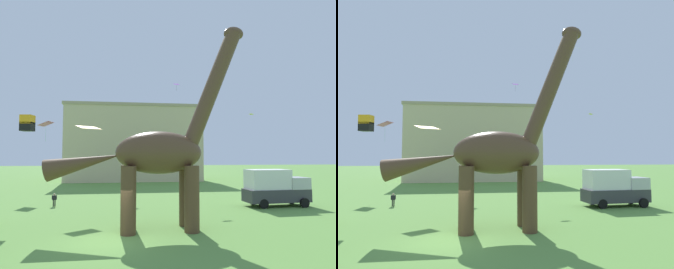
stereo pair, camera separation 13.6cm
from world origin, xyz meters
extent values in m
plane|color=#5B8E3D|center=(0.00, 0.00, 0.00)|extent=(240.00, 240.00, 0.00)
cylinder|color=#513823|center=(4.68, 2.88, 1.92)|extent=(0.89, 0.89, 3.83)
cylinder|color=#513823|center=(4.68, 1.18, 1.92)|extent=(0.89, 0.89, 3.83)
cylinder|color=#513823|center=(1.01, 2.88, 1.92)|extent=(0.89, 0.89, 3.83)
cylinder|color=#513823|center=(1.01, 1.18, 1.92)|extent=(0.89, 0.89, 3.83)
ellipsoid|color=#513823|center=(2.84, 2.03, 4.61)|extent=(5.24, 2.26, 2.58)
cylinder|color=#513823|center=(6.24, 2.03, 8.74)|extent=(3.77, 0.97, 7.47)
ellipsoid|color=#513823|center=(7.68, 2.03, 12.29)|extent=(1.29, 0.81, 0.89)
cone|color=#513823|center=(-1.56, 2.03, 4.02)|extent=(4.61, 1.29, 2.18)
cube|color=#38383D|center=(14.01, 9.01, 0.95)|extent=(5.71, 2.42, 1.10)
cube|color=#B7B7BC|center=(15.86, 9.01, 2.00)|extent=(1.90, 2.03, 1.00)
cube|color=silver|center=(13.23, 9.01, 2.35)|extent=(3.69, 2.22, 1.70)
cylinder|color=black|center=(16.03, 10.06, 0.40)|extent=(0.81, 0.31, 0.80)
cylinder|color=black|center=(16.03, 7.96, 0.40)|extent=(0.81, 0.31, 0.80)
cylinder|color=black|center=(12.33, 10.06, 0.40)|extent=(0.81, 0.31, 0.80)
cylinder|color=black|center=(12.33, 7.96, 0.40)|extent=(0.81, 0.31, 0.80)
cylinder|color=black|center=(-5.30, 11.61, 0.28)|extent=(0.09, 0.09, 0.56)
cylinder|color=black|center=(-5.17, 11.61, 0.28)|extent=(0.09, 0.09, 0.56)
cube|color=black|center=(-5.23, 11.61, 0.76)|extent=(0.31, 0.19, 0.40)
sphere|color=tan|center=(-5.23, 11.61, 1.05)|extent=(0.18, 0.18, 0.18)
cylinder|color=black|center=(-5.41, 11.61, 0.78)|extent=(0.08, 0.08, 0.38)
cylinder|color=black|center=(-5.06, 11.61, 0.78)|extent=(0.08, 0.08, 0.38)
cube|color=orange|center=(-2.17, 9.33, 6.74)|extent=(2.24, 2.10, 0.34)
cube|color=yellow|center=(19.16, 25.73, 10.47)|extent=(0.54, 0.70, 0.10)
cube|color=white|center=(12.60, 15.22, 16.44)|extent=(1.77, 1.51, 0.51)
cylinder|color=white|center=(12.60, 15.22, 15.47)|extent=(0.01, 0.01, 1.50)
cube|color=orange|center=(0.82, 15.22, 5.30)|extent=(1.56, 1.64, 0.36)
cylinder|color=red|center=(0.82, 15.22, 4.43)|extent=(0.01, 0.01, 1.33)
cube|color=purple|center=(6.58, 17.31, 12.53)|extent=(0.76, 0.60, 0.22)
cylinder|color=black|center=(6.58, 17.31, 12.08)|extent=(0.01, 0.01, 0.68)
cube|color=pink|center=(-7.92, 19.07, 7.95)|extent=(1.53, 1.94, 0.49)
cylinder|color=green|center=(-7.92, 19.07, 6.82)|extent=(0.01, 0.01, 1.74)
cube|color=orange|center=(-6.34, 7.23, 7.07)|extent=(0.94, 0.94, 0.67)
cube|color=black|center=(-6.34, 7.23, 6.55)|extent=(0.94, 0.94, 0.67)
cube|color=#CCB78E|center=(2.60, 39.31, 6.37)|extent=(23.23, 10.13, 12.75)
cube|color=tan|center=(2.60, 39.31, 13.00)|extent=(23.69, 10.33, 0.50)
camera|label=1|loc=(0.72, -16.37, 4.44)|focal=32.60mm
camera|label=2|loc=(0.86, -16.39, 4.44)|focal=32.60mm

